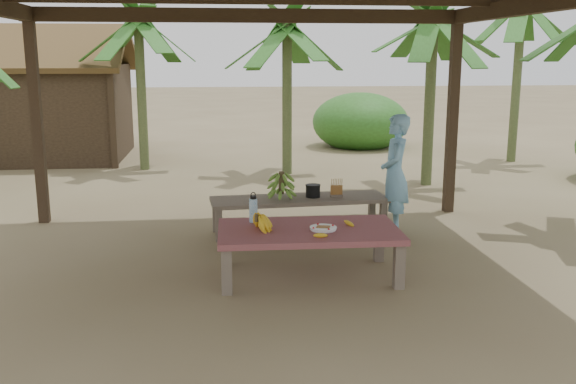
{
  "coord_description": "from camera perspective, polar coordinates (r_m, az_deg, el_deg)",
  "views": [
    {
      "loc": [
        -0.46,
        -6.35,
        2.19
      ],
      "look_at": [
        0.25,
        0.13,
        0.8
      ],
      "focal_mm": 40.0,
      "sensor_mm": 36.0,
      "label": 1
    }
  ],
  "objects": [
    {
      "name": "banana_plant_ne",
      "position": [
        11.16,
        12.75,
        13.63
      ],
      "size": [
        1.8,
        1.8,
        3.04
      ],
      "color": "#596638",
      "rests_on": "ground"
    },
    {
      "name": "water_flask",
      "position": [
        6.63,
        -3.1,
        -1.56
      ],
      "size": [
        0.09,
        0.09,
        0.32
      ],
      "color": "#4191CB",
      "rests_on": "work_table"
    },
    {
      "name": "ripe_banana_bunch",
      "position": [
        6.32,
        -2.81,
        -2.65
      ],
      "size": [
        0.35,
        0.31,
        0.18
      ],
      "primitive_type": null,
      "rotation": [
        0.0,
        0.0,
        0.22
      ],
      "color": "yellow",
      "rests_on": "work_table"
    },
    {
      "name": "green_banana_stalk",
      "position": [
        7.94,
        -0.59,
        0.69
      ],
      "size": [
        0.33,
        0.33,
        0.36
      ],
      "primitive_type": null,
      "rotation": [
        0.0,
        0.0,
        0.08
      ],
      "color": "#598C2D",
      "rests_on": "bench"
    },
    {
      "name": "banana_plant_nw",
      "position": [
        12.74,
        -13.14,
        13.64
      ],
      "size": [
        1.8,
        1.8,
        3.1
      ],
      "color": "#596638",
      "rests_on": "ground"
    },
    {
      "name": "banana_plant_far",
      "position": [
        14.22,
        20.03,
        14.38
      ],
      "size": [
        1.8,
        1.8,
        3.44
      ],
      "color": "#596638",
      "rests_on": "ground"
    },
    {
      "name": "bench",
      "position": [
        8.03,
        1.0,
        -0.88
      ],
      "size": [
        2.24,
        0.77,
        0.45
      ],
      "rotation": [
        0.0,
        0.0,
        0.08
      ],
      "color": "brown",
      "rests_on": "ground"
    },
    {
      "name": "loose_banana_front",
      "position": [
        6.09,
        2.92,
        -3.88
      ],
      "size": [
        0.17,
        0.1,
        0.04
      ],
      "primitive_type": "ellipsoid",
      "rotation": [
        0.0,
        0.0,
        1.97
      ],
      "color": "yellow",
      "rests_on": "work_table"
    },
    {
      "name": "loose_banana_side",
      "position": [
        6.54,
        5.44,
        -2.79
      ],
      "size": [
        0.11,
        0.16,
        0.04
      ],
      "primitive_type": "ellipsoid",
      "rotation": [
        0.0,
        0.0,
        0.46
      ],
      "color": "yellow",
      "rests_on": "work_table"
    },
    {
      "name": "skewer_rack",
      "position": [
        8.05,
        4.34,
        0.39
      ],
      "size": [
        0.19,
        0.09,
        0.24
      ],
      "primitive_type": null,
      "rotation": [
        0.0,
        0.0,
        0.08
      ],
      "color": "#A57F47",
      "rests_on": "bench"
    },
    {
      "name": "ground",
      "position": [
        6.73,
        -2.03,
        -6.95
      ],
      "size": [
        80.0,
        80.0,
        0.0
      ],
      "primitive_type": "plane",
      "color": "brown",
      "rests_on": "ground"
    },
    {
      "name": "cooking_pot",
      "position": [
        8.04,
        2.23,
        0.08
      ],
      "size": [
        0.18,
        0.18,
        0.15
      ],
      "primitive_type": "cylinder",
      "color": "black",
      "rests_on": "bench"
    },
    {
      "name": "woman",
      "position": [
        8.1,
        9.49,
        1.59
      ],
      "size": [
        0.47,
        0.61,
        1.49
      ],
      "primitive_type": "imported",
      "rotation": [
        0.0,
        0.0,
        -1.81
      ],
      "color": "#6CA6CC",
      "rests_on": "ground"
    },
    {
      "name": "work_table",
      "position": [
        6.42,
        1.85,
        -3.83
      ],
      "size": [
        1.82,
        1.03,
        0.5
      ],
      "rotation": [
        0.0,
        0.0,
        -0.02
      ],
      "color": "brown",
      "rests_on": "ground"
    },
    {
      "name": "plate",
      "position": [
        6.35,
        3.15,
        -3.25
      ],
      "size": [
        0.27,
        0.27,
        0.04
      ],
      "color": "white",
      "rests_on": "work_table"
    },
    {
      "name": "banana_plant_n",
      "position": [
        11.94,
        -0.09,
        13.37
      ],
      "size": [
        1.8,
        1.8,
        2.95
      ],
      "color": "#596638",
      "rests_on": "ground"
    },
    {
      "name": "hut",
      "position": [
        14.95,
        -22.11,
        7.0
      ],
      "size": [
        4.4,
        3.43,
        2.85
      ],
      "color": "black",
      "rests_on": "ground"
    }
  ]
}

